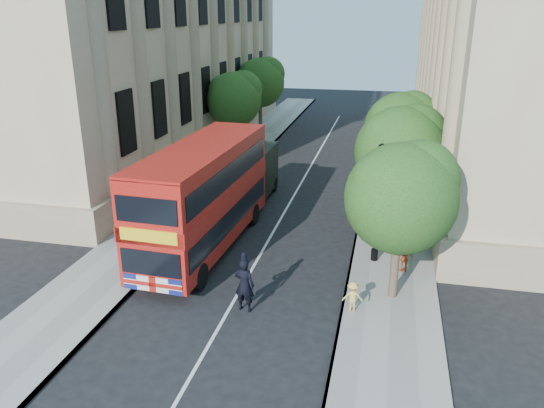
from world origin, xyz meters
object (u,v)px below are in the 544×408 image
Objects in this scene: box_van at (251,176)px; police_constable at (244,285)px; woman_pedestrian at (385,225)px; lamp_post at (378,208)px; double_decker_bus at (204,194)px.

box_van is 2.53× the size of police_constable.
box_van is 2.79× the size of woman_pedestrian.
police_constable is 8.34m from woman_pedestrian.
box_van is (-7.31, 6.77, -1.07)m from lamp_post.
box_van reaches higher than woman_pedestrian.
lamp_post is at bearing -41.89° from box_van.
box_van reaches higher than police_constable.
double_decker_bus is 8.38m from woman_pedestrian.
lamp_post is 1.00× the size of box_van.
double_decker_bus is 7.09m from box_van.
box_van is at bearing 137.19° from lamp_post.
lamp_post is 2.78× the size of woman_pedestrian.
double_decker_bus is at bearing -91.46° from box_van.
police_constable reaches higher than woman_pedestrian.
double_decker_bus is 5.96m from police_constable.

